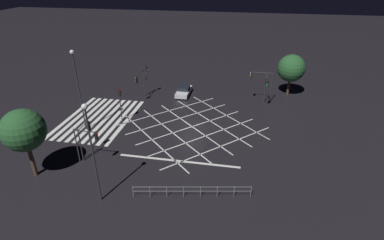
{
  "coord_description": "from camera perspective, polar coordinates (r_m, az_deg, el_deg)",
  "views": [
    {
      "loc": [
        30.33,
        5.63,
        16.72
      ],
      "look_at": [
        0.0,
        0.0,
        0.87
      ],
      "focal_mm": 28.0,
      "sensor_mm": 36.0,
      "label": 1
    }
  ],
  "objects": [
    {
      "name": "traffic_light_se_main",
      "position": [
        30.6,
        -19.65,
        -2.18
      ],
      "size": [
        2.17,
        0.36,
        3.46
      ],
      "rotation": [
        0.0,
        0.0,
        3.14
      ],
      "color": "#2D2D30",
      "rests_on": "ground_plane"
    },
    {
      "name": "traffic_light_sw_main",
      "position": [
        41.77,
        -9.95,
        7.58
      ],
      "size": [
        3.23,
        0.36,
        4.01
      ],
      "color": "#2D2D30",
      "rests_on": "ground_plane"
    },
    {
      "name": "street_lamp_west",
      "position": [
        22.85,
        -18.74,
        -3.86
      ],
      "size": [
        0.44,
        0.44,
        8.45
      ],
      "color": "#2D2D30",
      "rests_on": "ground_plane"
    },
    {
      "name": "road_markings",
      "position": [
        36.99,
        -12.53,
        -0.37
      ],
      "size": [
        17.81,
        24.48,
        0.01
      ],
      "color": "silver",
      "rests_on": "ground_plane"
    },
    {
      "name": "traffic_light_nw_cross",
      "position": [
        41.55,
        12.9,
        7.51
      ],
      "size": [
        0.36,
        3.06,
        4.32
      ],
      "rotation": [
        0.0,
        0.0,
        -1.57
      ],
      "color": "#2D2D30",
      "rests_on": "ground_plane"
    },
    {
      "name": "ground_plane",
      "position": [
        35.09,
        0.0,
        -1.26
      ],
      "size": [
        200.0,
        200.0,
        0.0
      ],
      "primitive_type": "plane",
      "color": "black"
    },
    {
      "name": "traffic_light_median_south",
      "position": [
        36.08,
        -13.51,
        4.1
      ],
      "size": [
        0.36,
        0.39,
        4.24
      ],
      "rotation": [
        0.0,
        0.0,
        1.57
      ],
      "color": "#2D2D30",
      "rests_on": "ground_plane"
    },
    {
      "name": "traffic_light_sw_cross",
      "position": [
        43.31,
        -8.63,
        8.75
      ],
      "size": [
        0.36,
        0.39,
        4.55
      ],
      "rotation": [
        0.0,
        0.0,
        1.57
      ],
      "color": "#2D2D30",
      "rests_on": "ground_plane"
    },
    {
      "name": "pedestrian_railing",
      "position": [
        24.74,
        0.0,
        -13.25
      ],
      "size": [
        1.79,
        9.43,
        1.05
      ],
      "rotation": [
        0.0,
        0.0,
        1.75
      ],
      "color": "gray",
      "rests_on": "ground_plane"
    },
    {
      "name": "street_tree_near",
      "position": [
        45.04,
        18.39,
        9.32
      ],
      "size": [
        3.86,
        3.86,
        5.88
      ],
      "color": "#473323",
      "rests_on": "ground_plane"
    },
    {
      "name": "traffic_light_nw_main",
      "position": [
        40.26,
        13.94,
        6.63
      ],
      "size": [
        2.32,
        0.36,
        4.25
      ],
      "color": "#2D2D30",
      "rests_on": "ground_plane"
    },
    {
      "name": "traffic_light_se_cross",
      "position": [
        29.11,
        -19.17,
        -3.45
      ],
      "size": [
        0.36,
        2.42,
        3.57
      ],
      "rotation": [
        0.0,
        0.0,
        1.57
      ],
      "color": "#2D2D30",
      "rests_on": "ground_plane"
    },
    {
      "name": "waiting_car",
      "position": [
        43.74,
        -1.57,
        5.56
      ],
      "size": [
        4.25,
        1.74,
        1.26
      ],
      "color": "silver",
      "rests_on": "ground_plane"
    },
    {
      "name": "street_lamp_east",
      "position": [
        34.38,
        -21.06,
        7.2
      ],
      "size": [
        0.45,
        0.45,
        9.18
      ],
      "color": "#2D2D30",
      "rests_on": "ground_plane"
    },
    {
      "name": "street_tree_far",
      "position": [
        28.6,
        -29.45,
        -1.76
      ],
      "size": [
        3.65,
        3.65,
        6.41
      ],
      "color": "#473323",
      "rests_on": "ground_plane"
    }
  ]
}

